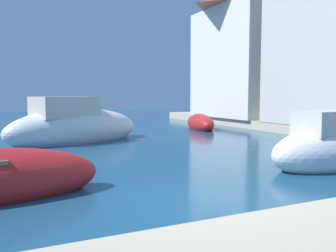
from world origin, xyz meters
name	(u,v)px	position (x,y,z in m)	size (l,w,h in m)	color
ground	(188,205)	(0.00, 0.00, 0.00)	(80.00, 80.00, 0.00)	navy
moored_boat_1	(75,127)	(-0.24, 9.69, 0.62)	(6.54, 4.20, 2.33)	white
moored_boat_6	(200,123)	(7.51, 12.47, 0.32)	(2.32, 4.18, 1.13)	#B21E1E
waterfront_building_annex	(255,54)	(13.00, 14.44, 4.78)	(6.78, 7.33, 8.44)	white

